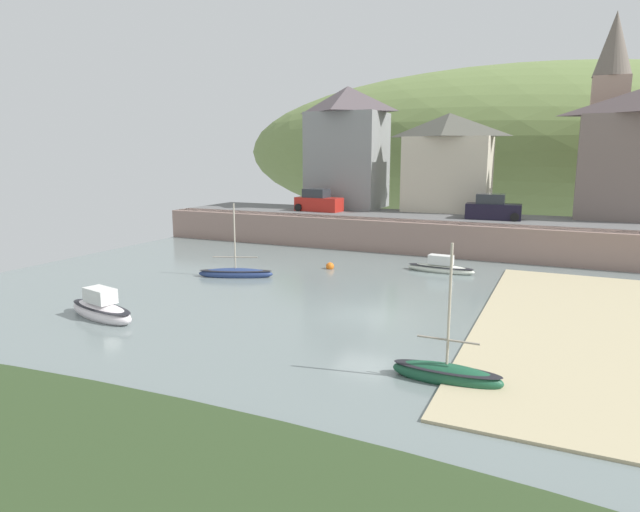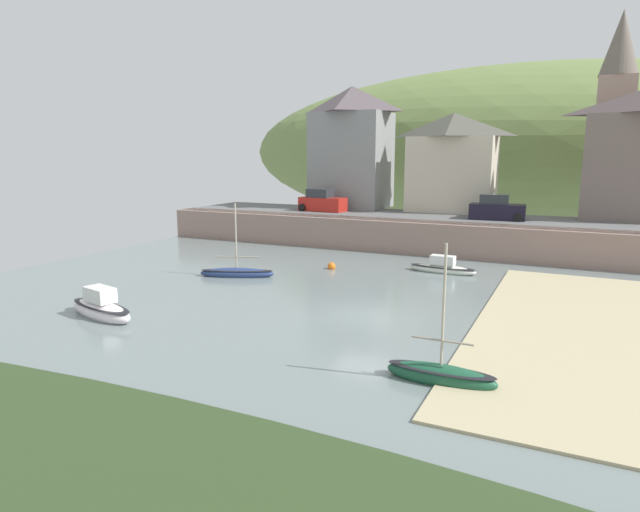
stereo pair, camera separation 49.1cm
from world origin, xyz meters
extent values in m
cube|color=slate|center=(0.00, 0.00, -0.03)|extent=(48.00, 40.00, 0.06)
cube|color=gray|center=(0.00, 17.00, 1.20)|extent=(48.00, 2.40, 2.40)
cube|color=#606060|center=(0.00, 20.70, 2.35)|extent=(48.00, 9.00, 0.10)
ellipsoid|color=olive|center=(2.73, 55.20, 7.67)|extent=(80.00, 44.00, 21.90)
cube|color=gray|center=(-10.87, 25.20, 6.76)|extent=(6.65, 5.46, 8.73)
pyramid|color=#554B4F|center=(-10.87, 25.20, 12.31)|extent=(6.95, 5.76, 2.35)
cube|color=beige|center=(-1.48, 25.20, 5.62)|extent=(7.21, 4.22, 6.43)
pyramid|color=#515047|center=(-1.48, 25.20, 9.83)|extent=(7.51, 4.52, 1.98)
cube|color=#6F615B|center=(12.80, 25.20, 6.35)|extent=(8.17, 5.19, 7.90)
cube|color=tan|center=(10.75, 29.20, 7.99)|extent=(2.80, 2.80, 11.19)
cone|color=#665B51|center=(10.75, 29.20, 16.15)|extent=(3.00, 3.00, 5.13)
ellipsoid|color=#1B5136|center=(5.07, -5.92, 0.22)|extent=(3.64, 0.99, 0.79)
ellipsoid|color=black|center=(5.07, -5.92, 0.44)|extent=(3.57, 0.97, 0.12)
cylinder|color=#B2A893|center=(5.07, -5.92, 2.62)|extent=(0.09, 0.09, 4.01)
cylinder|color=gray|center=(5.07, -5.92, 1.44)|extent=(2.02, 0.08, 0.07)
ellipsoid|color=silver|center=(1.24, 10.92, 0.17)|extent=(4.35, 1.34, 0.63)
ellipsoid|color=black|center=(1.24, 10.92, 0.35)|extent=(4.26, 1.31, 0.12)
cube|color=silver|center=(1.24, 10.92, 0.79)|extent=(1.54, 0.84, 0.59)
ellipsoid|color=navy|center=(-9.82, 4.33, 0.19)|extent=(4.57, 2.54, 0.70)
ellipsoid|color=black|center=(-9.82, 4.33, 0.39)|extent=(4.48, 2.49, 0.12)
cylinder|color=#B2A893|center=(-9.82, 4.33, 2.52)|extent=(0.09, 0.09, 3.94)
cylinder|color=gray|center=(-9.82, 4.33, 1.23)|extent=(2.57, 1.07, 0.07)
ellipsoid|color=white|center=(-10.73, -5.35, 0.26)|extent=(4.51, 2.16, 0.95)
ellipsoid|color=black|center=(-10.73, -5.35, 0.52)|extent=(4.42, 2.11, 0.12)
cube|color=silver|center=(-10.73, -5.35, 1.06)|extent=(1.67, 1.17, 0.66)
cube|color=#B3221A|center=(-11.74, 20.70, 3.00)|extent=(4.23, 2.03, 1.20)
cube|color=#282D33|center=(-11.99, 20.70, 3.95)|extent=(2.22, 1.67, 0.80)
cylinder|color=black|center=(-10.09, 21.50, 2.72)|extent=(0.64, 0.22, 0.64)
cylinder|color=black|center=(-10.09, 19.90, 2.72)|extent=(0.64, 0.22, 0.64)
cylinder|color=black|center=(-13.39, 21.50, 2.72)|extent=(0.64, 0.22, 0.64)
cylinder|color=black|center=(-13.39, 19.90, 2.72)|extent=(0.64, 0.22, 0.64)
cube|color=black|center=(3.09, 20.70, 3.00)|extent=(4.20, 1.96, 1.20)
cube|color=#282D33|center=(2.84, 20.70, 3.95)|extent=(2.19, 1.63, 0.80)
cylinder|color=black|center=(4.74, 21.50, 2.72)|extent=(0.64, 0.22, 0.64)
cylinder|color=black|center=(4.74, 19.90, 2.72)|extent=(0.64, 0.22, 0.64)
cylinder|color=black|center=(1.44, 21.50, 2.72)|extent=(0.64, 0.22, 0.64)
cylinder|color=black|center=(1.44, 19.90, 2.72)|extent=(0.64, 0.22, 0.64)
sphere|color=orange|center=(-5.53, 8.89, 0.16)|extent=(0.53, 0.53, 0.53)
camera|label=1|loc=(8.27, -22.95, 7.38)|focal=30.53mm
camera|label=2|loc=(8.71, -22.75, 7.38)|focal=30.53mm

